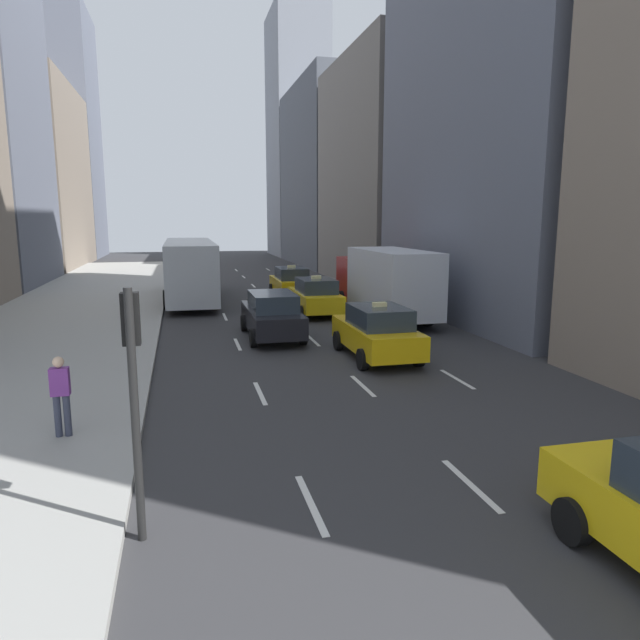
{
  "coord_description": "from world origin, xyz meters",
  "views": [
    {
      "loc": [
        -2.05,
        -0.22,
        4.49
      ],
      "look_at": [
        1.8,
        15.61,
        1.58
      ],
      "focal_mm": 32.0,
      "sensor_mm": 36.0,
      "label": 1
    }
  ],
  "objects": [
    {
      "name": "pedestrian_far_walking",
      "position": [
        -4.5,
        11.63,
        1.07
      ],
      "size": [
        0.36,
        0.22,
        1.65
      ],
      "color": "#383D51",
      "rests_on": "sidewalk_left"
    },
    {
      "name": "sidewalk_left",
      "position": [
        -7.0,
        27.0,
        0.07
      ],
      "size": [
        8.0,
        66.0,
        0.15
      ],
      "primitive_type": "cube",
      "color": "#9E9E99",
      "rests_on": "ground"
    },
    {
      "name": "taxi_third",
      "position": [
        4.0,
        31.71,
        0.88
      ],
      "size": [
        2.02,
        4.4,
        1.87
      ],
      "color": "yellow",
      "rests_on": "ground"
    },
    {
      "name": "taxi_second",
      "position": [
        4.0,
        16.87,
        0.88
      ],
      "size": [
        2.02,
        4.4,
        1.87
      ],
      "color": "yellow",
      "rests_on": "ground"
    },
    {
      "name": "sedan_silver_behind",
      "position": [
        1.2,
        20.84,
        0.89
      ],
      "size": [
        2.02,
        4.89,
        1.76
      ],
      "color": "black",
      "rests_on": "ground"
    },
    {
      "name": "traffic_light_pole",
      "position": [
        -2.75,
        7.67,
        2.41
      ],
      "size": [
        0.24,
        0.42,
        3.6
      ],
      "color": "black",
      "rests_on": "ground"
    },
    {
      "name": "city_bus",
      "position": [
        -1.61,
        31.96,
        1.79
      ],
      "size": [
        2.8,
        11.61,
        3.25
      ],
      "color": "#B7BCC1",
      "rests_on": "ground"
    },
    {
      "name": "building_row_right",
      "position": [
        12.0,
        33.75,
        13.03
      ],
      "size": [
        6.0,
        74.43,
        33.44
      ],
      "color": "gray",
      "rests_on": "ground"
    },
    {
      "name": "lane_markings",
      "position": [
        2.6,
        23.0,
        0.01
      ],
      "size": [
        5.72,
        56.0,
        0.01
      ],
      "color": "white",
      "rests_on": "ground"
    },
    {
      "name": "taxi_lead",
      "position": [
        4.0,
        25.6,
        0.88
      ],
      "size": [
        2.02,
        4.4,
        1.87
      ],
      "color": "yellow",
      "rests_on": "ground"
    },
    {
      "name": "box_truck",
      "position": [
        6.8,
        23.85,
        1.71
      ],
      "size": [
        2.58,
        8.4,
        3.15
      ],
      "color": "maroon",
      "rests_on": "ground"
    }
  ]
}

